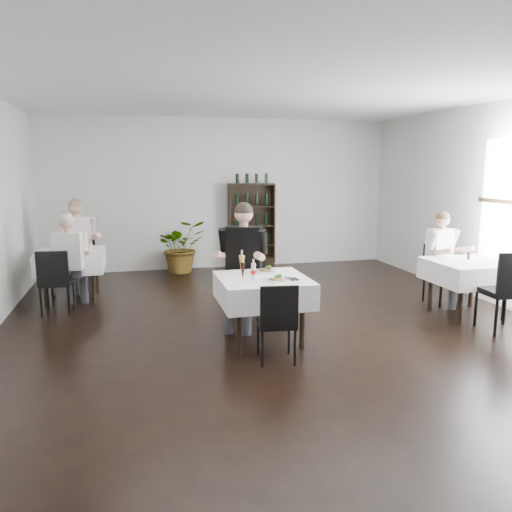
{
  "coord_description": "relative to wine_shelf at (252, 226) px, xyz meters",
  "views": [
    {
      "loc": [
        -1.76,
        -5.51,
        2.05
      ],
      "look_at": [
        -0.33,
        0.2,
        0.99
      ],
      "focal_mm": 35.0,
      "sensor_mm": 36.0,
      "label": 1
    }
  ],
  "objects": [
    {
      "name": "main_chair_near",
      "position": [
        -0.93,
        -5.02,
        -0.35
      ],
      "size": [
        0.44,
        0.44,
        0.86
      ],
      "color": "black",
      "rests_on": "ground"
    },
    {
      "name": "plate_far",
      "position": [
        -0.78,
        -4.02,
        -0.06
      ],
      "size": [
        0.26,
        0.26,
        0.07
      ],
      "color": "white",
      "rests_on": "main_table"
    },
    {
      "name": "main_chair_far",
      "position": [
        -0.85,
        -3.5,
        -0.2
      ],
      "size": [
        0.6,
        0.6,
        1.14
      ],
      "color": "black",
      "rests_on": "ground"
    },
    {
      "name": "pepper_mill",
      "position": [
        2.18,
        -3.89,
        -0.03
      ],
      "size": [
        0.05,
        0.05,
        0.1
      ],
      "primitive_type": "cylinder",
      "rotation": [
        0.0,
        0.0,
        0.26
      ],
      "color": "black",
      "rests_on": "right_table"
    },
    {
      "name": "potted_tree",
      "position": [
        -1.45,
        -0.17,
        -0.33
      ],
      "size": [
        1.05,
        0.95,
        1.03
      ],
      "primitive_type": "imported",
      "rotation": [
        0.0,
        0.0,
        0.17
      ],
      "color": "#2A6121",
      "rests_on": "ground"
    },
    {
      "name": "left_chair_far",
      "position": [
        -3.23,
        -1.15,
        -0.2
      ],
      "size": [
        0.57,
        0.58,
        1.13
      ],
      "color": "black",
      "rests_on": "ground"
    },
    {
      "name": "left_table",
      "position": [
        -3.3,
        -1.81,
        -0.23
      ],
      "size": [
        0.98,
        0.98,
        0.77
      ],
      "color": "black",
      "rests_on": "ground"
    },
    {
      "name": "left_chair_near",
      "position": [
        -3.43,
        -2.59,
        -0.32
      ],
      "size": [
        0.45,
        0.46,
        0.92
      ],
      "color": "black",
      "rests_on": "ground"
    },
    {
      "name": "plate_near",
      "position": [
        -0.8,
        -4.52,
        -0.06
      ],
      "size": [
        0.3,
        0.3,
        0.07
      ],
      "color": "white",
      "rests_on": "main_table"
    },
    {
      "name": "pilsner_lager",
      "position": [
        -1.13,
        -4.21,
        0.05
      ],
      "size": [
        0.07,
        0.07,
        0.32
      ],
      "color": "gold",
      "rests_on": "main_table"
    },
    {
      "name": "right_table",
      "position": [
        2.1,
        -4.01,
        -0.23
      ],
      "size": [
        0.98,
        0.98,
        0.77
      ],
      "color": "black",
      "rests_on": "ground"
    },
    {
      "name": "diner_left_near",
      "position": [
        -3.25,
        -2.3,
        -0.03
      ],
      "size": [
        0.56,
        0.58,
        1.4
      ],
      "color": "#414149",
      "rests_on": "ground"
    },
    {
      "name": "diner_main",
      "position": [
        -1.02,
        -3.74,
        0.09
      ],
      "size": [
        0.72,
        0.76,
        1.61
      ],
      "color": "#414149",
      "rests_on": "ground"
    },
    {
      "name": "diner_right_far",
      "position": [
        2.12,
        -3.42,
        -0.03
      ],
      "size": [
        0.59,
        0.62,
        1.4
      ],
      "color": "#414149",
      "rests_on": "ground"
    },
    {
      "name": "room_shell",
      "position": [
        -0.6,
        -4.31,
        0.65
      ],
      "size": [
        9.0,
        9.0,
        9.0
      ],
      "color": "black",
      "rests_on": "ground"
    },
    {
      "name": "wine_shelf",
      "position": [
        0.0,
        0.0,
        0.0
      ],
      "size": [
        0.9,
        0.28,
        1.75
      ],
      "color": "black",
      "rests_on": "ground"
    },
    {
      "name": "right_chair_near",
      "position": [
        2.09,
        -4.78,
        -0.25
      ],
      "size": [
        0.51,
        0.51,
        1.04
      ],
      "color": "black",
      "rests_on": "ground"
    },
    {
      "name": "right_chair_far",
      "position": [
        2.13,
        -3.31,
        -0.34
      ],
      "size": [
        0.47,
        0.47,
        0.89
      ],
      "color": "black",
      "rests_on": "ground"
    },
    {
      "name": "main_table",
      "position": [
        -0.9,
        -4.31,
        -0.23
      ],
      "size": [
        1.03,
        1.03,
        0.77
      ],
      "color": "black",
      "rests_on": "ground"
    },
    {
      "name": "coke_bottle",
      "position": [
        -1.02,
        -4.35,
        0.02
      ],
      "size": [
        0.06,
        0.06,
        0.23
      ],
      "color": "silver",
      "rests_on": "main_table"
    },
    {
      "name": "pilsner_dark",
      "position": [
        -1.16,
        -4.39,
        0.03
      ],
      "size": [
        0.06,
        0.06,
        0.26
      ],
      "color": "black",
      "rests_on": "main_table"
    },
    {
      "name": "napkin_cutlery",
      "position": [
        -0.64,
        -4.5,
        -0.07
      ],
      "size": [
        0.2,
        0.21,
        0.02
      ],
      "color": "black",
      "rests_on": "main_table"
    },
    {
      "name": "diner_left_far",
      "position": [
        -3.23,
        -1.21,
        0.04
      ],
      "size": [
        0.65,
        0.69,
        1.52
      ],
      "color": "#414149",
      "rests_on": "ground"
    }
  ]
}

